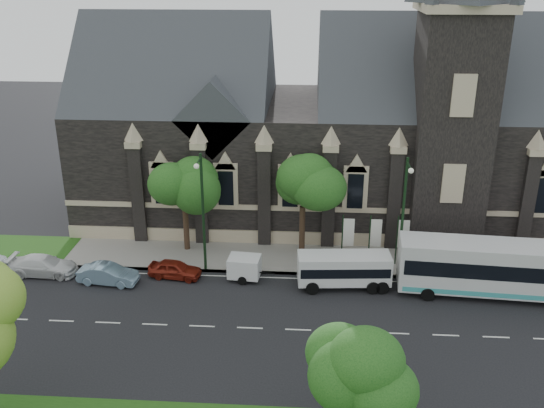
# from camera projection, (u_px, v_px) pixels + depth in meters

# --- Properties ---
(ground) EXTENTS (160.00, 160.00, 0.00)m
(ground) POSITION_uv_depth(u_px,v_px,m) (250.00, 328.00, 37.38)
(ground) COLOR black
(ground) RESTS_ON ground
(sidewalk) EXTENTS (80.00, 5.00, 0.15)m
(sidewalk) POSITION_uv_depth(u_px,v_px,m) (262.00, 257.00, 46.15)
(sidewalk) COLOR gray
(sidewalk) RESTS_ON ground
(museum) EXTENTS (40.00, 17.70, 29.90)m
(museum) POSITION_uv_depth(u_px,v_px,m) (330.00, 125.00, 51.40)
(museum) COLOR black
(museum) RESTS_ON ground
(tree_park_east) EXTENTS (3.40, 3.40, 6.28)m
(tree_park_east) POSITION_uv_depth(u_px,v_px,m) (366.00, 363.00, 26.65)
(tree_park_east) COLOR black
(tree_park_east) RESTS_ON ground
(tree_walk_right) EXTENTS (4.08, 4.08, 7.80)m
(tree_walk_right) POSITION_uv_depth(u_px,v_px,m) (306.00, 183.00, 44.93)
(tree_walk_right) COLOR black
(tree_walk_right) RESTS_ON ground
(tree_walk_left) EXTENTS (3.91, 3.91, 7.64)m
(tree_walk_left) POSITION_uv_depth(u_px,v_px,m) (187.00, 181.00, 45.50)
(tree_walk_left) COLOR black
(tree_walk_left) RESTS_ON ground
(street_lamp_near) EXTENTS (0.36, 1.88, 9.00)m
(street_lamp_near) POSITION_uv_depth(u_px,v_px,m) (404.00, 212.00, 41.43)
(street_lamp_near) COLOR black
(street_lamp_near) RESTS_ON ground
(street_lamp_mid) EXTENTS (0.36, 1.88, 9.00)m
(street_lamp_mid) POSITION_uv_depth(u_px,v_px,m) (202.00, 207.00, 42.28)
(street_lamp_mid) COLOR black
(street_lamp_mid) RESTS_ON ground
(banner_flag_left) EXTENTS (0.90, 0.10, 4.00)m
(banner_flag_left) POSITION_uv_depth(u_px,v_px,m) (346.00, 235.00, 44.44)
(banner_flag_left) COLOR black
(banner_flag_left) RESTS_ON ground
(banner_flag_center) EXTENTS (0.90, 0.10, 4.00)m
(banner_flag_center) POSITION_uv_depth(u_px,v_px,m) (374.00, 236.00, 44.31)
(banner_flag_center) COLOR black
(banner_flag_center) RESTS_ON ground
(banner_flag_right) EXTENTS (0.90, 0.10, 4.00)m
(banner_flag_right) POSITION_uv_depth(u_px,v_px,m) (401.00, 237.00, 44.19)
(banner_flag_right) COLOR black
(banner_flag_right) RESTS_ON ground
(tour_coach) EXTENTS (13.24, 3.80, 3.81)m
(tour_coach) POSITION_uv_depth(u_px,v_px,m) (498.00, 268.00, 40.31)
(tour_coach) COLOR silver
(tour_coach) RESTS_ON ground
(shuttle_bus) EXTENTS (6.52, 2.73, 2.46)m
(shuttle_bus) POSITION_uv_depth(u_px,v_px,m) (344.00, 268.00, 41.62)
(shuttle_bus) COLOR silver
(shuttle_bus) RESTS_ON ground
(box_trailer) EXTENTS (3.29, 1.94, 1.72)m
(box_trailer) POSITION_uv_depth(u_px,v_px,m) (244.00, 267.00, 42.82)
(box_trailer) COLOR silver
(box_trailer) RESTS_ON ground
(sedan) EXTENTS (4.37, 1.93, 1.40)m
(sedan) POSITION_uv_depth(u_px,v_px,m) (108.00, 274.00, 42.36)
(sedan) COLOR #7E9EB6
(sedan) RESTS_ON ground
(car_far_red) EXTENTS (3.98, 2.03, 1.30)m
(car_far_red) POSITION_uv_depth(u_px,v_px,m) (175.00, 269.00, 43.17)
(car_far_red) COLOR maroon
(car_far_red) RESTS_ON ground
(car_far_white) EXTENTS (4.93, 2.08, 1.42)m
(car_far_white) POSITION_uv_depth(u_px,v_px,m) (44.00, 266.00, 43.55)
(car_far_white) COLOR silver
(car_far_white) RESTS_ON ground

